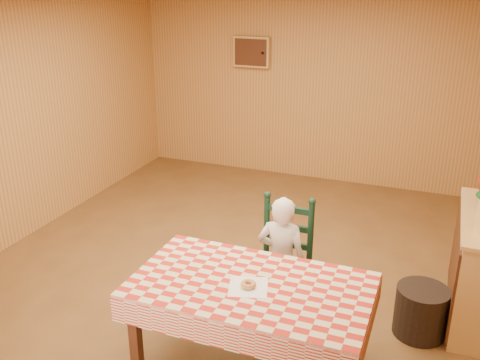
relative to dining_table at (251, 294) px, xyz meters
name	(u,v)px	position (x,y,z in m)	size (l,w,h in m)	color
ground	(232,278)	(-0.62, 1.18, -0.69)	(6.00, 6.00, 0.00)	brown
cabin_walls	(253,81)	(-0.62, 1.71, 1.14)	(5.10, 6.05, 2.65)	#BF8745
dining_table	(251,294)	(0.00, 0.00, 0.00)	(1.66, 0.96, 0.77)	#482413
ladder_chair	(283,263)	(0.00, 0.79, -0.18)	(0.44, 0.40, 1.08)	black
seated_child	(282,260)	(0.00, 0.73, -0.13)	(0.41, 0.27, 1.12)	silver
napkin	(248,287)	(0.00, -0.05, 0.08)	(0.26, 0.26, 0.00)	white
donut	(248,284)	(0.00, -0.05, 0.10)	(0.11, 0.11, 0.04)	#BF8344
storage_bin	(421,311)	(1.12, 0.95, -0.48)	(0.42, 0.42, 0.42)	black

